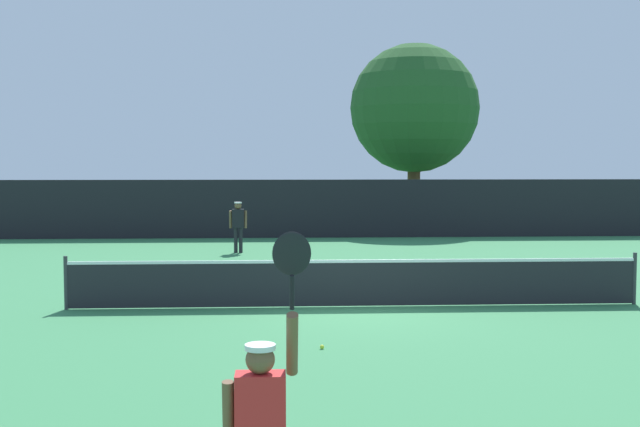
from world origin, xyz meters
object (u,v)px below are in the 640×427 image
(tennis_ball, at_px, (322,347))
(parked_car_far, at_px, (528,207))
(player_serving, at_px, (262,414))
(large_tree, at_px, (414,109))
(parked_car_near, at_px, (242,208))
(parked_car_mid, at_px, (443,207))
(player_receiving, at_px, (238,222))

(tennis_ball, bearing_deg, parked_car_far, 65.62)
(player_serving, relative_size, large_tree, 0.30)
(tennis_ball, distance_m, parked_car_far, 26.89)
(parked_car_near, xyz_separation_m, parked_car_far, (13.50, -0.51, 0.00))
(tennis_ball, bearing_deg, parked_car_mid, 73.94)
(large_tree, xyz_separation_m, parked_car_near, (-7.71, 2.48, -4.49))
(player_serving, relative_size, parked_car_near, 0.56)
(parked_car_far, bearing_deg, parked_car_near, -179.82)
(tennis_ball, xyz_separation_m, parked_car_near, (-2.40, 24.99, 0.74))
(parked_car_mid, height_order, parked_car_far, same)
(tennis_ball, xyz_separation_m, parked_car_mid, (7.11, 24.69, 0.74))
(player_serving, height_order, player_receiving, player_serving)
(player_serving, xyz_separation_m, tennis_ball, (0.80, 6.38, -1.01))
(parked_car_far, bearing_deg, player_serving, -108.74)
(player_receiving, height_order, tennis_ball, player_receiving)
(player_receiving, height_order, parked_car_near, parked_car_near)
(tennis_ball, height_order, parked_car_mid, parked_car_mid)
(parked_car_near, distance_m, parked_car_far, 13.51)
(player_serving, xyz_separation_m, parked_car_far, (11.90, 30.86, -0.27))
(parked_car_near, height_order, parked_car_mid, same)
(parked_car_near, bearing_deg, tennis_ball, -87.21)
(player_receiving, bearing_deg, large_tree, -128.17)
(player_serving, xyz_separation_m, player_receiving, (-1.18, 19.61, -0.04))
(player_serving, distance_m, parked_car_mid, 32.06)
(tennis_ball, distance_m, parked_car_near, 25.12)
(parked_car_far, bearing_deg, parked_car_mid, 179.37)
(parked_car_mid, bearing_deg, large_tree, -128.36)
(large_tree, xyz_separation_m, parked_car_far, (5.78, 1.97, -4.49))
(player_receiving, bearing_deg, tennis_ball, 98.53)
(player_receiving, distance_m, large_tree, 12.55)
(parked_car_mid, bearing_deg, player_receiving, -127.32)
(player_serving, distance_m, parked_car_far, 33.08)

